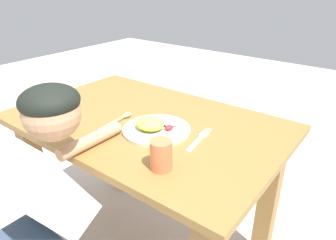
{
  "coord_description": "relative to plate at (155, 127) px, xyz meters",
  "views": [
    {
      "loc": [
        0.75,
        -0.83,
        1.23
      ],
      "look_at": [
        0.1,
        0.02,
        0.72
      ],
      "focal_mm": 32.84,
      "sensor_mm": 36.0,
      "label": 1
    }
  ],
  "objects": [
    {
      "name": "dining_table",
      "position": [
        -0.1,
        0.05,
        -0.17
      ],
      "size": [
        1.09,
        0.71,
        0.7
      ],
      "color": "olive",
      "rests_on": "ground_plane"
    },
    {
      "name": "plate",
      "position": [
        0.0,
        0.0,
        0.0
      ],
      "size": [
        0.25,
        0.25,
        0.06
      ],
      "color": "beige",
      "rests_on": "dining_table"
    },
    {
      "name": "fork",
      "position": [
        0.17,
        0.04,
        -0.01
      ],
      "size": [
        0.05,
        0.19,
        0.01
      ],
      "rotation": [
        0.0,
        0.0,
        1.72
      ],
      "color": "silver",
      "rests_on": "dining_table"
    },
    {
      "name": "spoon",
      "position": [
        -0.17,
        -0.02,
        -0.01
      ],
      "size": [
        0.04,
        0.19,
        0.02
      ],
      "rotation": [
        0.0,
        0.0,
        1.65
      ],
      "color": "tan",
      "rests_on": "dining_table"
    },
    {
      "name": "drinking_cup",
      "position": [
        0.17,
        -0.18,
        0.03
      ],
      "size": [
        0.07,
        0.07,
        0.09
      ],
      "primitive_type": "cylinder",
      "color": "#E56C41",
      "rests_on": "dining_table"
    },
    {
      "name": "person",
      "position": [
        -0.1,
        -0.44,
        -0.2
      ],
      "size": [
        0.21,
        0.49,
        0.96
      ],
      "color": "#324256",
      "rests_on": "ground_plane"
    }
  ]
}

